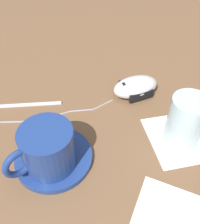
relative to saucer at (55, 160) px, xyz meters
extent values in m
plane|color=brown|center=(0.00, -0.10, -0.01)|extent=(3.00, 3.00, 0.00)
cylinder|color=navy|center=(0.00, 0.00, 0.00)|extent=(0.13, 0.13, 0.01)
cylinder|color=navy|center=(-0.01, 0.01, 0.04)|extent=(0.08, 0.08, 0.07)
torus|color=navy|center=(-0.02, 0.05, 0.04)|extent=(0.03, 0.05, 0.05)
ellipsoid|color=silver|center=(0.11, -0.20, 0.01)|extent=(0.06, 0.10, 0.04)
cylinder|color=black|center=(0.11, -0.17, 0.03)|extent=(0.01, 0.01, 0.01)
cube|color=black|center=(0.08, -0.20, 0.01)|extent=(0.01, 0.05, 0.02)
cube|color=black|center=(0.14, -0.20, 0.01)|extent=(0.01, 0.05, 0.02)
cylinder|color=gray|center=(0.10, -0.12, 0.00)|extent=(0.02, 0.05, 0.00)
cylinder|color=gray|center=(0.10, -0.08, 0.00)|extent=(0.01, 0.05, 0.00)
cylinder|color=gray|center=(0.10, -0.03, 0.00)|extent=(0.01, 0.05, 0.00)
cylinder|color=gray|center=(0.11, 0.02, 0.00)|extent=(0.01, 0.05, 0.00)
cylinder|color=gray|center=(0.12, 0.06, 0.00)|extent=(0.02, 0.05, 0.00)
sphere|color=gray|center=(0.11, -0.15, 0.00)|extent=(0.00, 0.00, 0.00)
sphere|color=gray|center=(0.09, -0.10, 0.00)|extent=(0.00, 0.00, 0.00)
sphere|color=gray|center=(0.11, -0.06, 0.00)|extent=(0.00, 0.00, 0.00)
sphere|color=gray|center=(0.10, -0.01, 0.00)|extent=(0.00, 0.00, 0.00)
sphere|color=gray|center=(0.11, 0.04, 0.00)|extent=(0.00, 0.00, 0.00)
cube|color=silver|center=(-0.03, -0.23, 0.00)|extent=(0.13, 0.13, 0.00)
cylinder|color=silver|center=(-0.03, -0.22, 0.04)|extent=(0.06, 0.06, 0.09)
cylinder|color=silver|center=(0.16, 0.02, 0.00)|extent=(0.05, 0.14, 0.01)
camera|label=1|loc=(-0.25, 0.01, 0.34)|focal=40.00mm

